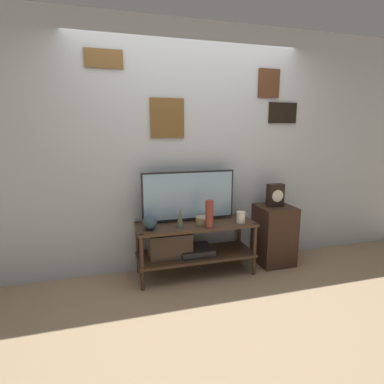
% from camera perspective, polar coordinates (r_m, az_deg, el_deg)
% --- Properties ---
extents(ground_plane, '(12.00, 12.00, 0.00)m').
position_cam_1_polar(ground_plane, '(3.25, 2.11, -17.26)').
color(ground_plane, '#997F60').
extents(wall_back, '(6.40, 0.08, 2.70)m').
position_cam_1_polar(wall_back, '(3.38, -0.57, 8.00)').
color(wall_back, '#B2BCC6').
rests_on(wall_back, ground_plane).
extents(media_console, '(1.28, 0.46, 0.59)m').
position_cam_1_polar(media_console, '(3.30, -1.20, -9.71)').
color(media_console, '#422D1E').
rests_on(media_console, ground_plane).
extents(television, '(1.03, 0.05, 0.56)m').
position_cam_1_polar(television, '(3.26, -0.63, -0.71)').
color(television, black).
rests_on(television, media_console).
extents(vase_wide_bowl, '(0.17, 0.17, 0.07)m').
position_cam_1_polar(vase_wide_bowl, '(3.25, 2.19, -5.34)').
color(vase_wide_bowl, tan).
rests_on(vase_wide_bowl, media_console).
extents(vase_round_glass, '(0.15, 0.15, 0.15)m').
position_cam_1_polar(vase_round_glass, '(3.06, -8.04, -5.76)').
color(vase_round_glass, '#2D4251').
rests_on(vase_round_glass, media_console).
extents(vase_tall_ceramic, '(0.08, 0.08, 0.29)m').
position_cam_1_polar(vase_tall_ceramic, '(3.09, 3.33, -4.19)').
color(vase_tall_ceramic, brown).
rests_on(vase_tall_ceramic, media_console).
extents(vase_slim_bronze, '(0.07, 0.07, 0.23)m').
position_cam_1_polar(vase_slim_bronze, '(3.08, -2.29, -4.81)').
color(vase_slim_bronze, '#4C5647').
rests_on(vase_slim_bronze, media_console).
extents(candle_jar, '(0.10, 0.10, 0.12)m').
position_cam_1_polar(candle_jar, '(3.30, 9.29, -4.76)').
color(candle_jar, silver).
rests_on(candle_jar, media_console).
extents(side_table, '(0.40, 0.41, 0.70)m').
position_cam_1_polar(side_table, '(3.74, 15.35, -7.84)').
color(side_table, '#382319').
rests_on(side_table, ground_plane).
extents(mantel_clock, '(0.19, 0.11, 0.26)m').
position_cam_1_polar(mantel_clock, '(3.62, 15.58, -0.56)').
color(mantel_clock, black).
rests_on(mantel_clock, side_table).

